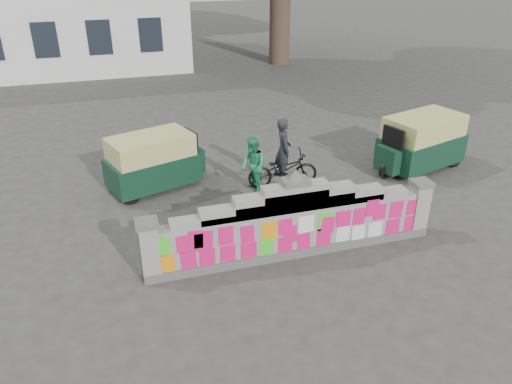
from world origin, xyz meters
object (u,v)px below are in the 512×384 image
at_px(cyclist_rider, 283,158).
at_px(rickshaw_right, 420,142).
at_px(pedestrian, 253,166).
at_px(cyclist_bike, 283,170).
at_px(rickshaw_left, 154,161).

distance_m(cyclist_rider, rickshaw_right, 4.28).
relative_size(pedestrian, rickshaw_right, 0.52).
distance_m(pedestrian, rickshaw_right, 5.16).
bearing_deg(cyclist_rider, cyclist_bike, 96.26).
xyz_separation_m(cyclist_rider, rickshaw_left, (-3.34, 0.98, -0.08)).
bearing_deg(pedestrian, cyclist_bike, 88.03).
xyz_separation_m(cyclist_rider, pedestrian, (-0.88, -0.08, -0.09)).
bearing_deg(rickshaw_right, cyclist_rider, -16.37).
height_order(cyclist_rider, rickshaw_right, cyclist_rider).
xyz_separation_m(cyclist_rider, rickshaw_right, (4.28, 0.02, -0.03)).
bearing_deg(rickshaw_right, pedestrian, -15.52).
bearing_deg(rickshaw_left, cyclist_rider, -35.00).
relative_size(pedestrian, rickshaw_left, 0.55).
bearing_deg(rickshaw_left, rickshaw_right, -25.78).
height_order(cyclist_bike, rickshaw_right, rickshaw_right).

